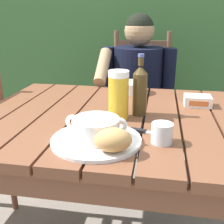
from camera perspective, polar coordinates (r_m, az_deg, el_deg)
name	(u,v)px	position (r m, az deg, el deg)	size (l,w,h in m)	color
dining_table	(127,137)	(1.18, 3.13, -5.11)	(1.26, 0.91, 0.78)	brown
hedge_backdrop	(146,44)	(2.64, 6.99, 13.88)	(3.18, 0.82, 1.78)	#345C2E
chair_near_diner	(139,109)	(2.08, 5.56, 0.72)	(0.43, 0.46, 1.06)	brown
person_eating	(137,90)	(1.83, 5.12, 4.50)	(0.48, 0.47, 1.18)	black
serving_plate	(96,140)	(0.90, -3.29, -5.80)	(0.30, 0.30, 0.01)	white
soup_bowl	(96,128)	(0.88, -3.35, -3.33)	(0.20, 0.15, 0.08)	white
bread_roll	(112,140)	(0.80, 0.01, -5.79)	(0.13, 0.11, 0.07)	tan
beer_glass	(118,95)	(1.08, 1.36, 3.59)	(0.08, 0.08, 0.19)	gold
beer_bottle	(140,90)	(1.12, 5.83, 4.64)	(0.06, 0.06, 0.25)	#443417
water_glass_small	(162,133)	(0.90, 10.36, -4.35)	(0.07, 0.07, 0.07)	silver
butter_tub	(198,101)	(1.31, 17.36, 2.24)	(0.12, 0.09, 0.05)	white
table_knife	(145,132)	(0.97, 6.89, -4.09)	(0.14, 0.05, 0.01)	silver
diner_bowl	(132,87)	(1.47, 4.16, 5.14)	(0.15, 0.15, 0.06)	white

